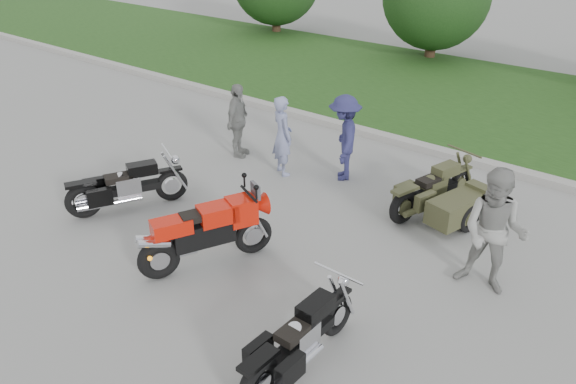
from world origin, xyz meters
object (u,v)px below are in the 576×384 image
Objects in this scene: cruiser_right at (297,343)px; person_stripe at (282,136)px; cruiser_left at (123,188)px; person_back at (238,121)px; person_grey at (494,232)px; cruiser_sidecar at (447,201)px; person_denim at (344,138)px; sportbike_red at (204,232)px.

person_stripe is at bearing 131.69° from cruiser_right.
cruiser_left is 3.12m from person_back.
cruiser_right is 1.30× the size of person_back.
cruiser_sidecar is at bearing 126.23° from person_grey.
cruiser_right is 1.21× the size of person_denim.
person_grey is 1.09× the size of person_denim.
sportbike_red is 4.25m from cruiser_sidecar.
person_denim is (1.09, 0.58, 0.04)m from person_stripe.
person_stripe is at bearing -96.45° from person_denim.
person_grey is at bearing 55.56° from sportbike_red.
cruiser_left is 0.97× the size of cruiser_right.
sportbike_red is 2.58m from cruiser_right.
cruiser_right is at bearing -151.63° from person_back.
person_grey reaches higher than cruiser_left.
cruiser_left reaches higher than cruiser_right.
person_back is (-4.92, 4.26, 0.40)m from cruiser_right.
sportbike_red is 4.16m from person_grey.
cruiser_right is (4.85, -1.17, -0.02)m from cruiser_left.
cruiser_left is 0.96× the size of cruiser_sidecar.
sportbike_red is at bearing -107.57° from cruiser_sidecar.
cruiser_sidecar is 1.22× the size of person_denim.
person_denim is at bearing 83.63° from cruiser_left.
person_grey is (1.13, 2.97, 0.53)m from cruiser_right.
person_denim reaches higher than sportbike_red.
person_back is (-0.07, 3.09, 0.37)m from cruiser_left.
cruiser_sidecar is 2.43m from person_denim.
cruiser_right is at bearing -73.24° from cruiser_sidecar.
sportbike_red is 1.25× the size of person_back.
person_stripe reaches higher than person_back.
person_grey reaches higher than person_stripe.
cruiser_left is 4.98m from cruiser_right.
cruiser_sidecar reaches higher than cruiser_right.
person_back reaches higher than cruiser_left.
person_stripe is at bearing 160.86° from person_grey.
cruiser_sidecar is 1.28× the size of person_stripe.
person_stripe reaches higher than sportbike_red.
cruiser_left is at bearing -67.88° from person_denim.
sportbike_red is 3.91m from person_denim.
person_denim is (2.33, 3.58, 0.43)m from cruiser_left.
cruiser_left is 3.26m from person_stripe.
cruiser_left is 1.08× the size of person_grey.
person_denim reaches higher than person_stripe.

